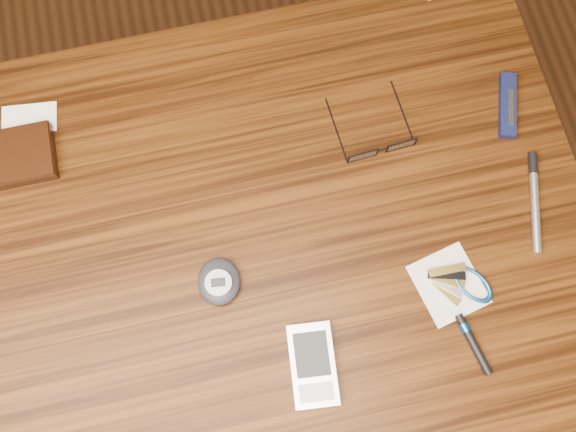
% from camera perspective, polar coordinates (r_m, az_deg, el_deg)
% --- Properties ---
extents(ground, '(3.80, 3.80, 0.00)m').
position_cam_1_polar(ground, '(1.63, -2.58, -8.65)').
color(ground, '#472814').
rests_on(ground, ground).
extents(desk, '(1.00, 0.70, 0.75)m').
position_cam_1_polar(desk, '(0.99, -4.21, -3.62)').
color(desk, '#3C1F09').
rests_on(desk, ground).
extents(wallet_and_card, '(0.11, 0.13, 0.02)m').
position_cam_1_polar(wallet_and_card, '(0.99, -22.90, 4.97)').
color(wallet_and_card, black).
rests_on(wallet_and_card, desk).
extents(eyeglasses, '(0.11, 0.11, 0.02)m').
position_cam_1_polar(eyeglasses, '(0.93, 8.23, 6.11)').
color(eyeglasses, black).
rests_on(eyeglasses, desk).
extents(pda_phone, '(0.07, 0.11, 0.02)m').
position_cam_1_polar(pda_phone, '(0.86, 2.22, -13.09)').
color(pda_phone, silver).
rests_on(pda_phone, desk).
extents(pedometer, '(0.06, 0.07, 0.03)m').
position_cam_1_polar(pedometer, '(0.87, -6.15, -5.81)').
color(pedometer, black).
rests_on(pedometer, desk).
extents(notepad_keys, '(0.12, 0.11, 0.01)m').
position_cam_1_polar(notepad_keys, '(0.90, 15.06, -5.83)').
color(notepad_keys, silver).
rests_on(notepad_keys, desk).
extents(pocket_knife, '(0.05, 0.10, 0.01)m').
position_cam_1_polar(pocket_knife, '(1.00, 18.93, 9.28)').
color(pocket_knife, '#10113B').
rests_on(pocket_knife, desk).
extents(silver_pen, '(0.05, 0.14, 0.01)m').
position_cam_1_polar(silver_pen, '(0.97, 21.06, 1.83)').
color(silver_pen, '#B8B8BC').
rests_on(silver_pen, desk).
extents(black_blue_pen, '(0.03, 0.08, 0.01)m').
position_cam_1_polar(black_blue_pen, '(0.89, 16.07, -10.71)').
color(black_blue_pen, black).
rests_on(black_blue_pen, desk).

